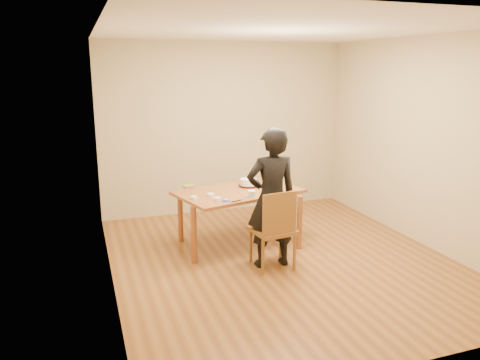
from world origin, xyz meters
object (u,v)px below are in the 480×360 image
object	(u,v)px
dining_table	(239,192)
cake_plate	(248,186)
cake	(248,182)
person	(271,198)
dining_chair	(272,230)

from	to	relation	value
dining_table	cake_plate	distance (m)	0.26
cake	person	bearing A→B (deg)	-92.71
dining_table	cake_plate	size ratio (longest dim) A/B	6.04
dining_chair	person	distance (m)	0.38
dining_table	cake	size ratio (longest dim) A/B	6.80
cake_plate	cake	size ratio (longest dim) A/B	1.13
dining_chair	cake_plate	size ratio (longest dim) A/B	1.79
dining_chair	cake	bearing A→B (deg)	79.61
cake_plate	person	world-z (taller)	person
dining_chair	cake_plate	distance (m)	0.99
dining_chair	cake	distance (m)	1.01
cake	person	xyz separation A→B (m)	(-0.04, -0.90, 0.02)
dining_table	dining_chair	size ratio (longest dim) A/B	3.38
dining_chair	cake	world-z (taller)	cake
cake_plate	cake	bearing A→B (deg)	180.00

